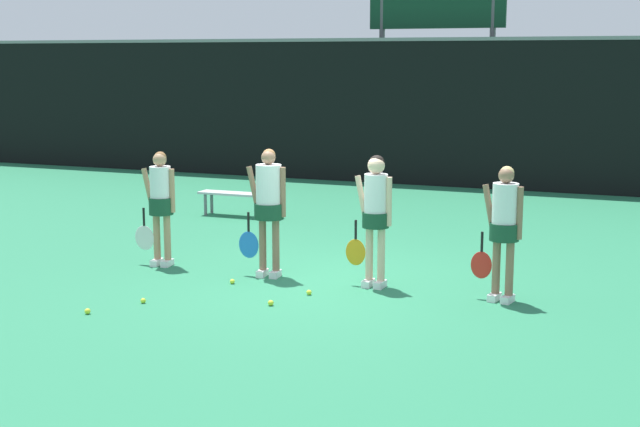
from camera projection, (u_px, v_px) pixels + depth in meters
The scene contains 13 objects.
ground_plane at pixel (320, 281), 12.09m from camera, with size 140.00×140.00×0.00m, color #26724C.
fence_windscreen at pixel (471, 113), 20.38m from camera, with size 60.00×0.08×3.44m.
scoreboard at pixel (436, 18), 21.47m from camera, with size 3.34×0.15×5.09m.
bench_courtside at pixel (239, 196), 16.94m from camera, with size 1.62×0.37×0.45m.
player_0 at pixel (160, 200), 12.86m from camera, with size 0.65×0.35×1.67m.
player_1 at pixel (268, 201), 12.20m from camera, with size 0.69×0.40×1.78m.
player_2 at pixel (375, 209), 11.64m from camera, with size 0.63×0.35×1.75m.
player_3 at pixel (504, 223), 10.96m from camera, with size 0.63×0.37×1.70m.
tennis_ball_0 at pixel (271, 303), 10.91m from camera, with size 0.07×0.07×0.07m, color #CCE033.
tennis_ball_1 at pixel (87, 311), 10.56m from camera, with size 0.07×0.07×0.07m, color #CCE033.
tennis_ball_2 at pixel (309, 292), 11.40m from camera, with size 0.07×0.07×0.07m, color #CCE033.
tennis_ball_3 at pixel (143, 301), 11.02m from camera, with size 0.06×0.06×0.06m, color #CCE033.
tennis_ball_4 at pixel (232, 281), 11.96m from camera, with size 0.07×0.07×0.07m, color #CCE033.
Camera 1 is at (4.34, -10.91, 3.02)m, focal length 50.00 mm.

